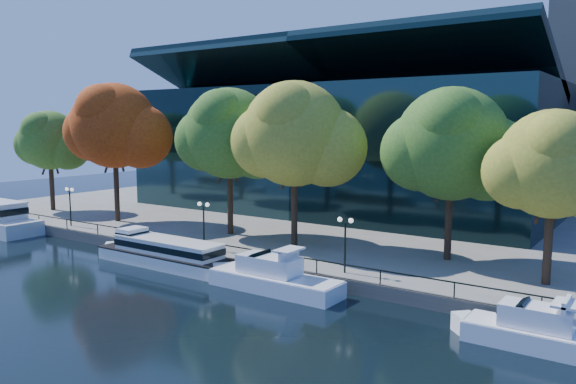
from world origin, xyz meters
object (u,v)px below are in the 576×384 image
Objects in this scene: tree_3 at (296,136)px; lamp_0 at (70,198)px; tour_boat at (161,251)px; tree_4 at (453,146)px; tree_5 at (555,166)px; tree_2 at (230,135)px; cruiser_far at (536,331)px; tree_0 at (50,142)px; tree_1 at (115,128)px; lamp_2 at (345,232)px; lamp_1 at (204,214)px; cruiser_near at (270,276)px.

tree_3 reaches higher than lamp_0.
tour_boat is at bearing -131.26° from tree_3.
tree_4 reaches higher than tree_5.
tree_5 reaches higher than tour_boat.
cruiser_far is at bearing -19.40° from tree_2.
tree_2 is 3.50× the size of lamp_0.
tree_4 reaches higher than lamp_0.
tree_0 is 1.05× the size of tree_5.
lamp_0 is (-1.73, -4.72, -7.27)m from tree_1.
tree_1 is 3.74× the size of lamp_2.
tree_2 is at bearing 158.70° from lamp_2.
lamp_0 reaches higher than tour_boat.
lamp_0 is at bearing 169.26° from tour_boat.
lamp_0 is (-17.23, 3.27, 2.81)m from tour_boat.
lamp_0 is 1.00× the size of lamp_1.
tree_3 reaches higher than tree_2.
tree_4 reaches higher than lamp_2.
tree_4 is 3.36× the size of lamp_2.
tree_0 is 28.25m from tree_2.
tour_boat is 1.01× the size of tree_3.
tree_4 is at bearing 125.66° from cruiser_far.
cruiser_near is 29.29m from lamp_0.
lamp_2 is at bearing 0.00° from lamp_1.
tree_2 is at bearing 92.85° from tour_boat.
tree_0 is (-57.93, 9.55, 8.55)m from cruiser_far.
tree_1 reaches higher than tree_4.
tree_5 reaches higher than lamp_1.
lamp_1 is at bearing 61.57° from tour_boat.
tour_boat is 3.59× the size of lamp_1.
tree_0 is 13.31m from tree_1.
tree_2 is 1.04× the size of tree_4.
tree_0 is at bearing -176.84° from tree_4.
tree_0 is at bearing 155.09° from lamp_0.
tree_2 is at bearing 1.86° from tree_0.
lamp_1 is 13.75m from lamp_2.
tree_0 is 56.85m from tree_5.
tree_3 is (-21.64, 9.64, 9.68)m from cruiser_far.
tree_1 is 32.21m from lamp_2.
cruiser_near is 0.90× the size of tree_0.
tree_1 reaches higher than tree_0.
tree_1 is at bearing -174.73° from tree_4.
lamp_0 is 1.00× the size of lamp_2.
tree_3 is at bearing 42.79° from lamp_1.
lamp_1 is (-26.40, -5.07, -4.93)m from tree_5.
tree_3 reaches higher than tree_5.
tree_5 is 45.95m from lamp_0.
tree_4 is at bearing 5.27° from tree_1.
tree_4 is at bearing 11.56° from tree_3.
tree_5 is at bearing 10.87° from lamp_1.
tree_4 is 38.99m from lamp_0.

